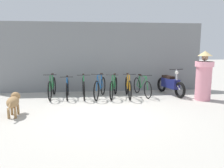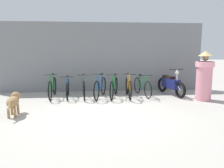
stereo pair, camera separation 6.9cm
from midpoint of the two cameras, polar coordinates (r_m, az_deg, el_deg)
name	(u,v)px [view 1 (the left image)]	position (r m, az deg, el deg)	size (l,w,h in m)	color
ground_plane	(103,113)	(6.23, -2.76, -7.70)	(60.00, 60.00, 0.00)	#ADA89E
shop_wall_back	(98,57)	(9.38, -4.02, 6.95)	(9.01, 0.20, 2.90)	slate
bicycle_0	(52,88)	(8.47, -15.61, -0.93)	(0.46, 1.79, 0.91)	black
bicycle_1	(67,89)	(8.34, -11.82, -1.16)	(0.46, 1.63, 0.83)	black
bicycle_2	(84,88)	(8.25, -7.66, -0.97)	(0.46, 1.74, 0.90)	black
bicycle_3	(100,88)	(8.15, -3.41, -0.95)	(0.60, 1.69, 0.93)	black
bicycle_4	(114,87)	(8.23, 0.20, -0.90)	(0.57, 1.71, 0.90)	black
bicycle_5	(128,87)	(8.22, 4.00, -0.88)	(0.46, 1.75, 0.92)	black
bicycle_6	(142,87)	(8.56, 7.60, -0.70)	(0.46, 1.71, 0.85)	black
motorcycle	(170,84)	(8.94, 14.75, -0.03)	(0.62, 1.86, 1.06)	black
stray_dog	(14,101)	(6.53, -24.61, -4.15)	(0.36, 1.05, 0.60)	#997247
person_in_robes	(204,76)	(8.33, 22.62, 1.96)	(0.67, 0.67, 1.74)	pink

